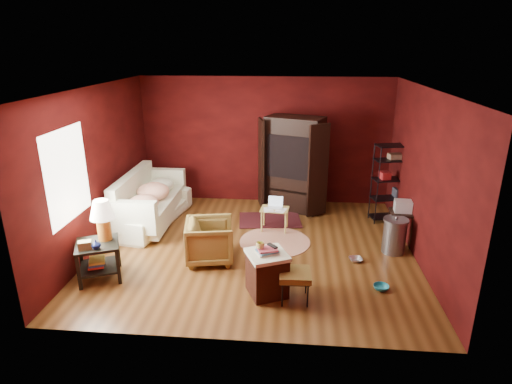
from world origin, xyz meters
TOP-DOWN VIEW (x-y plane):
  - room at (-0.04, -0.01)m, footprint 5.54×5.04m
  - sofa at (-2.20, 0.95)m, footprint 1.00×2.28m
  - armchair at (-0.71, -0.48)m, footprint 0.83×0.87m
  - pet_bowl_steel at (1.73, -0.31)m, footprint 0.23×0.09m
  - pet_bowl_turquoise at (1.99, -1.17)m, footprint 0.23×0.09m
  - vase at (-2.23, -1.38)m, footprint 0.14×0.15m
  - mug at (0.20, -1.42)m, footprint 0.14×0.13m
  - side_table at (-2.27, -1.12)m, footprint 0.81×0.81m
  - sofa_cushions at (-2.25, 0.97)m, footprint 0.92×2.26m
  - hamper at (0.30, -1.42)m, footprint 0.70×0.70m
  - footstool at (0.70, -1.55)m, footprint 0.46×0.46m
  - rug_round at (0.34, 0.30)m, footprint 1.69×1.69m
  - rug_oriental at (0.19, 1.29)m, footprint 1.34×0.98m
  - laptop_desk at (0.31, 0.83)m, footprint 0.56×0.45m
  - tv_armoire at (0.64, 2.04)m, footprint 1.49×1.17m
  - wire_shelving at (2.65, 1.54)m, footprint 0.84×0.50m
  - small_stand at (2.60, 0.44)m, footprint 0.45×0.45m
  - trash_can at (2.42, 0.09)m, footprint 0.55×0.55m

SIDE VIEW (x-z plane):
  - rug_round at x=0.34m, z-range 0.00..0.01m
  - rug_oriental at x=0.19m, z-range 0.01..0.02m
  - pet_bowl_steel at x=1.73m, z-range 0.00..0.22m
  - pet_bowl_turquoise at x=1.99m, z-range 0.00..0.23m
  - trash_can at x=2.42m, z-range -0.02..0.65m
  - hamper at x=0.30m, z-range -0.03..0.72m
  - footstool at x=0.70m, z-range 0.16..0.61m
  - armchair at x=-0.71m, z-range 0.00..0.78m
  - laptop_desk at x=0.31m, z-range 0.08..0.74m
  - sofa at x=-2.20m, z-range 0.00..0.86m
  - sofa_cushions at x=-2.25m, z-range -0.01..0.93m
  - small_stand at x=2.60m, z-range 0.21..1.04m
  - vase at x=-2.23m, z-range 0.59..0.73m
  - side_table at x=-2.27m, z-range 0.12..1.36m
  - mug at x=0.20m, z-range 0.73..0.85m
  - wire_shelving at x=2.65m, z-range 0.08..1.68m
  - tv_armoire at x=0.64m, z-range 0.04..2.07m
  - room at x=-0.04m, z-range -0.02..2.82m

